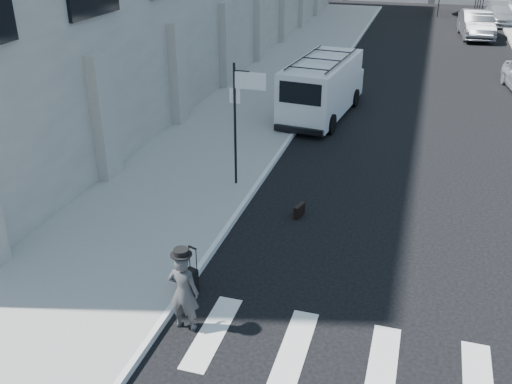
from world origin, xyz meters
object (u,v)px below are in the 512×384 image
Objects in this scene: cargo_van at (323,87)px; parked_car_b at (476,24)px; briefcase at (299,211)px; businessman at (184,292)px; parked_car_c at (499,15)px; suitcase at (189,283)px.

parked_car_b is at bearing 76.49° from cargo_van.
briefcase is 27.31m from parked_car_b.
businessman is 38.33m from parked_car_c.
briefcase is 0.09× the size of parked_car_b.
cargo_van reaches higher than suitcase.
businessman is at bearing -104.51° from parked_car_c.
briefcase is at bearing 90.11° from suitcase.
briefcase is 8.62m from cargo_van.
parked_car_b is (6.54, 31.75, 0.02)m from businessman.
parked_car_b is (5.45, 26.75, 0.67)m from briefcase.
suitcase is at bearing -85.89° from cargo_van.
briefcase is 33.21m from parked_car_c.
parked_car_b is (6.48, 18.25, -0.31)m from cargo_van.
briefcase is 0.41× the size of suitcase.
businessman is 0.27× the size of cargo_van.
suitcase is 31.52m from parked_car_b.
parked_car_c reaches higher than suitcase.
businessman is 13.51m from cargo_van.
cargo_van is (-1.03, 8.50, 0.97)m from briefcase.
parked_car_c is at bearing 67.07° from parked_car_b.
businessman reaches higher than briefcase.
cargo_van reaches higher than parked_car_c.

